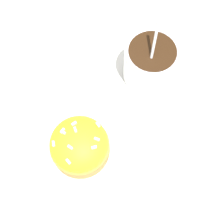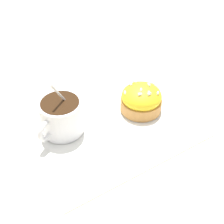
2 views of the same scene
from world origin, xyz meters
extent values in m
plane|color=#C6B793|center=(0.00, 0.00, 0.00)|extent=(3.00, 3.00, 0.00)
cube|color=white|center=(0.00, 0.00, 0.00)|extent=(0.34, 0.32, 0.00)
cylinder|color=white|center=(0.08, -0.01, 0.04)|extent=(0.08, 0.08, 0.06)
cylinder|color=#331E0F|center=(0.08, -0.01, 0.06)|extent=(0.07, 0.07, 0.01)
torus|color=white|center=(0.12, 0.02, 0.04)|extent=(0.04, 0.03, 0.04)
ellipsoid|color=silver|center=(0.10, 0.00, 0.01)|extent=(0.03, 0.02, 0.01)
cylinder|color=silver|center=(0.07, -0.01, 0.06)|extent=(0.05, 0.02, 0.10)
cylinder|color=#C18442|center=(-0.08, 0.00, 0.02)|extent=(0.08, 0.08, 0.02)
ellipsoid|color=yellow|center=(-0.08, 0.00, 0.04)|extent=(0.08, 0.08, 0.04)
cube|color=white|center=(-0.07, 0.02, 0.06)|extent=(0.01, 0.01, 0.00)
cube|color=white|center=(-0.08, -0.02, 0.06)|extent=(0.01, 0.01, 0.00)
cube|color=white|center=(-0.11, -0.01, 0.05)|extent=(0.00, 0.01, 0.00)
cube|color=white|center=(-0.07, -0.02, 0.06)|extent=(0.00, 0.01, 0.00)
cube|color=white|center=(-0.10, 0.02, 0.05)|extent=(0.01, 0.01, 0.00)
cube|color=white|center=(-0.07, 0.01, 0.06)|extent=(0.01, 0.01, 0.00)
cube|color=white|center=(-0.08, 0.02, 0.06)|extent=(0.01, 0.00, 0.00)
cube|color=white|center=(-0.09, 0.00, 0.06)|extent=(0.00, 0.01, 0.00)
cube|color=white|center=(-0.08, 0.02, 0.06)|extent=(0.00, 0.01, 0.00)
cube|color=white|center=(-0.05, -0.01, 0.05)|extent=(0.01, 0.01, 0.00)
camera|label=1|loc=(-0.15, -0.11, 0.44)|focal=50.00mm
camera|label=2|loc=(0.18, 0.41, 0.41)|focal=50.00mm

